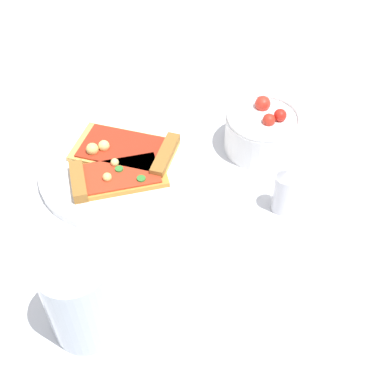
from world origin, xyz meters
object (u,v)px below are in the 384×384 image
object	(u,v)px
pizza_slice_near	(130,151)
salad_bowl	(263,130)
plate	(117,170)
pizza_slice_far	(111,177)
pepper_shaker	(284,190)
soda_glass	(81,301)

from	to	relation	value
pizza_slice_near	salad_bowl	bearing A→B (deg)	-2.96
plate	pizza_slice_far	world-z (taller)	pizza_slice_far
plate	pizza_slice_far	distance (m)	0.03
pizza_slice_near	pizza_slice_far	bearing A→B (deg)	-124.13
pepper_shaker	pizza_slice_near	bearing A→B (deg)	144.51
plate	soda_glass	world-z (taller)	soda_glass
pizza_slice_near	pizza_slice_far	distance (m)	0.06
pepper_shaker	salad_bowl	bearing A→B (deg)	85.78
plate	pizza_slice_near	xyz separation A→B (m)	(0.02, 0.02, 0.01)
pizza_slice_near	pepper_shaker	size ratio (longest dim) A/B	2.34
pizza_slice_far	pepper_shaker	distance (m)	0.25
pizza_slice_near	pepper_shaker	bearing A→B (deg)	-35.49
pizza_slice_far	salad_bowl	world-z (taller)	salad_bowl
plate	pizza_slice_near	distance (m)	0.04
plate	pepper_shaker	size ratio (longest dim) A/B	3.11
pizza_slice_near	pizza_slice_far	world-z (taller)	pizza_slice_near
salad_bowl	pepper_shaker	bearing A→B (deg)	-94.22
pizza_slice_far	pepper_shaker	xyz separation A→B (m)	(0.23, -0.09, 0.02)
pizza_slice_far	plate	bearing A→B (deg)	69.02
salad_bowl	pepper_shaker	world-z (taller)	salad_bowl
pizza_slice_far	soda_glass	size ratio (longest dim) A/B	1.14
plate	soda_glass	size ratio (longest dim) A/B	1.91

